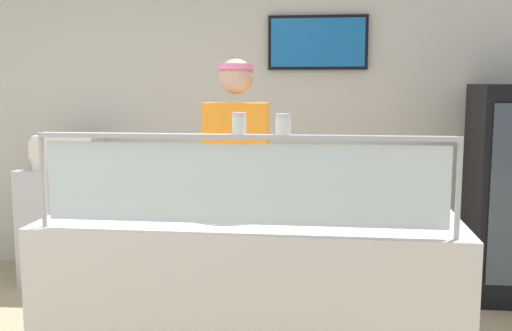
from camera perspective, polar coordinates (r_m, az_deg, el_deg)
The scene contains 10 objects.
shop_rear_unit at distance 5.11m, azimuth 2.76°, elevation 4.85°, with size 6.46×0.13×2.70m.
serving_counter at distance 3.15m, azimuth -0.49°, elevation -13.47°, with size 2.06×0.71×0.95m, color silver.
sneeze_guard at distance 2.67m, azimuth -1.34°, elevation -0.51°, with size 1.88×0.06×0.44m.
pizza_tray at distance 3.06m, azimuth -2.55°, elevation -4.45°, with size 0.45×0.45×0.04m.
pizza_server at distance 3.04m, azimuth -2.68°, elevation -4.12°, with size 0.07×0.28×0.01m, color #ADAFB7.
parmesan_shaker at distance 2.65m, azimuth -1.60°, elevation 3.86°, with size 0.06×0.06×0.10m.
pepper_flake_shaker at distance 2.63m, azimuth 2.57°, elevation 3.78°, with size 0.07×0.07×0.09m.
worker_figure at distance 3.68m, azimuth -1.79°, elevation -1.78°, with size 0.41×0.50×1.76m.
prep_shelf at distance 5.18m, azimuth -17.00°, elevation -5.34°, with size 0.70×0.55×0.94m, color #B7BABF.
pizza_box_stack at distance 5.08m, azimuth -17.24°, elevation 1.34°, with size 0.47×0.46×0.27m.
Camera 1 is at (1.42, -2.55, 1.61)m, focal length 42.40 mm.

